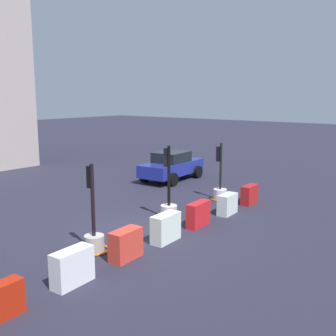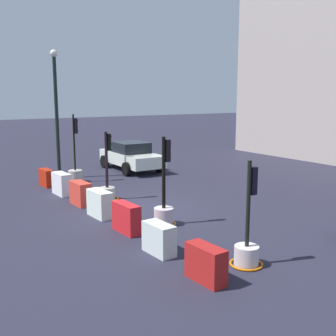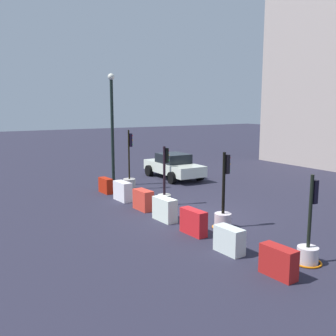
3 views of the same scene
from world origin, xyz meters
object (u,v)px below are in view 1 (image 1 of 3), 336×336
object	(u,v)px
construction_barrier_3	(166,228)
construction_barrier_5	(227,204)
construction_barrier_0	(0,302)
construction_barrier_6	(249,195)
traffic_light_2	(169,207)
traffic_light_1	(94,237)
construction_barrier_2	(126,245)
construction_barrier_4	(198,214)
traffic_light_3	(220,190)
car_blue_estate	(172,166)
construction_barrier_1	(72,267)

from	to	relation	value
construction_barrier_3	construction_barrier_5	size ratio (longest dim) A/B	1.14
construction_barrier_0	construction_barrier_6	size ratio (longest dim) A/B	0.99
traffic_light_2	construction_barrier_6	xyz separation A→B (m)	(3.91, -1.40, -0.09)
construction_barrier_6	construction_barrier_0	bearing A→B (deg)	-179.74
traffic_light_1	construction_barrier_2	xyz separation A→B (m)	(0.16, -1.17, -0.01)
construction_barrier_4	construction_barrier_5	world-z (taller)	construction_barrier_4
traffic_light_3	car_blue_estate	distance (m)	4.86
construction_barrier_0	construction_barrier_6	bearing A→B (deg)	0.26
construction_barrier_1	construction_barrier_6	bearing A→B (deg)	-0.01
traffic_light_3	construction_barrier_2	bearing A→B (deg)	-169.96
construction_barrier_1	car_blue_estate	xyz separation A→B (m)	(11.55, 5.75, 0.35)
car_blue_estate	construction_barrier_0	bearing A→B (deg)	-156.71
construction_barrier_2	construction_barrier_3	world-z (taller)	construction_barrier_3
construction_barrier_0	construction_barrier_4	distance (m)	7.64
construction_barrier_6	car_blue_estate	bearing A→B (deg)	71.35
construction_barrier_5	traffic_light_1	bearing A→B (deg)	168.00
traffic_light_3	construction_barrier_2	distance (m)	7.61
traffic_light_3	construction_barrier_5	size ratio (longest dim) A/B	2.58
construction_barrier_2	construction_barrier_4	world-z (taller)	construction_barrier_4
traffic_light_2	traffic_light_3	xyz separation A→B (m)	(3.76, -0.01, -0.05)
construction_barrier_0	construction_barrier_6	world-z (taller)	construction_barrier_6
traffic_light_2	construction_barrier_1	world-z (taller)	traffic_light_2
traffic_light_1	construction_barrier_4	xyz separation A→B (m)	(3.90, -1.18, -0.01)
construction_barrier_2	construction_barrier_4	xyz separation A→B (m)	(3.74, -0.01, 0.01)
traffic_light_2	construction_barrier_3	world-z (taller)	traffic_light_2
construction_barrier_0	construction_barrier_3	distance (m)	5.73
traffic_light_2	construction_barrier_4	size ratio (longest dim) A/B	2.50
traffic_light_1	construction_barrier_4	size ratio (longest dim) A/B	2.39
construction_barrier_2	construction_barrier_4	bearing A→B (deg)	-0.10
construction_barrier_3	car_blue_estate	bearing A→B (deg)	36.35
construction_barrier_2	traffic_light_1	bearing A→B (deg)	97.63
traffic_light_1	construction_barrier_3	world-z (taller)	traffic_light_1
construction_barrier_5	construction_barrier_6	world-z (taller)	construction_barrier_6
construction_barrier_5	construction_barrier_3	bearing A→B (deg)	179.24
construction_barrier_2	traffic_light_2	bearing A→B (deg)	19.75
traffic_light_1	construction_barrier_3	size ratio (longest dim) A/B	2.36
construction_barrier_0	construction_barrier_1	distance (m)	1.94
traffic_light_3	construction_barrier_1	xyz separation A→B (m)	(-9.46, -1.39, 0.01)
traffic_light_3	construction_barrier_2	xyz separation A→B (m)	(-7.50, -1.33, -0.01)
construction_barrier_0	construction_barrier_5	xyz separation A→B (m)	(9.61, 0.04, 0.02)
traffic_light_3	construction_barrier_3	bearing A→B (deg)	-166.62
construction_barrier_3	car_blue_estate	world-z (taller)	car_blue_estate
construction_barrier_5	construction_barrier_6	distance (m)	1.94
construction_barrier_2	construction_barrier_5	bearing A→B (deg)	-0.73
construction_barrier_2	construction_barrier_6	distance (m)	7.65
traffic_light_2	construction_barrier_4	xyz separation A→B (m)	(0.00, -1.35, -0.06)
traffic_light_1	traffic_light_3	bearing A→B (deg)	1.15
traffic_light_1	construction_barrier_1	world-z (taller)	traffic_light_1
construction_barrier_1	construction_barrier_4	bearing A→B (deg)	0.54
traffic_light_3	construction_barrier_1	distance (m)	9.56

